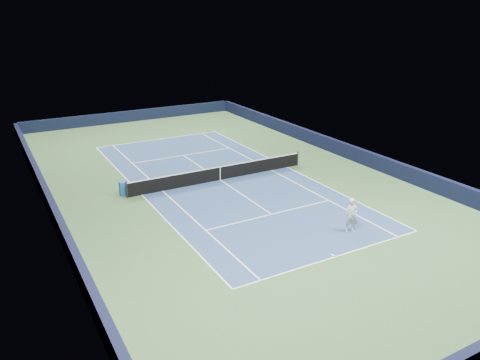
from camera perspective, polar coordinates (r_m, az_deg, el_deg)
ground at (r=31.64m, az=-2.43°, el=-0.00°), size 40.00×40.00×0.00m
wall_far at (r=49.33m, az=-13.05°, el=7.61°), size 22.00×0.35×1.10m
wall_right at (r=37.35m, az=12.55°, el=3.62°), size 0.35×40.00×1.10m
wall_left at (r=28.60m, az=-22.17°, el=-2.67°), size 0.35×40.00×1.10m
court_surface at (r=31.64m, az=-2.43°, el=0.00°), size 10.97×23.77×0.01m
baseline_far at (r=42.10m, az=-9.82°, el=4.93°), size 10.97×0.08×0.00m
baseline_near at (r=22.64m, az=11.55°, el=-9.16°), size 10.97×0.08×0.00m
sideline_doubles_right at (r=34.31m, az=5.76°, el=1.57°), size 0.08×23.77×0.00m
sideline_doubles_left at (r=29.75m, az=-11.89°, el=-1.79°), size 0.08×23.77×0.00m
sideline_singles_right at (r=33.58m, az=3.84°, el=1.21°), size 0.08×23.77×0.00m
sideline_singles_left at (r=30.14m, az=-9.42°, el=-1.32°), size 0.08×23.77×0.00m
service_line_far at (r=37.17m, az=-6.92°, el=3.01°), size 8.23×0.08×0.00m
service_line_near at (r=26.51m, az=3.88°, el=-4.19°), size 8.23×0.08×0.00m
center_service_line at (r=31.64m, az=-2.43°, el=0.01°), size 0.08×12.80×0.00m
center_mark_far at (r=41.96m, az=-9.75°, el=4.88°), size 0.08×0.30×0.00m
center_mark_near at (r=22.73m, az=11.30°, el=-9.00°), size 0.08×0.30×0.00m
tennis_net at (r=31.47m, az=-2.44°, el=0.86°), size 12.90×0.10×1.07m
sponsor_cube at (r=29.88m, az=-13.94°, el=-0.96°), size 0.59×0.52×0.89m
tennis_player at (r=24.85m, az=13.43°, el=-4.19°), size 0.87×1.36×2.23m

